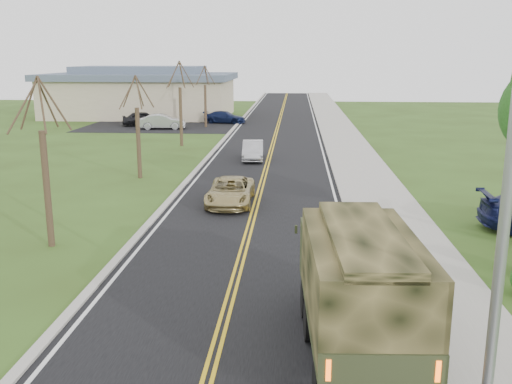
# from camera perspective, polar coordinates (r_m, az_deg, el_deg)

# --- Properties ---
(road) EXTENTS (8.00, 120.00, 0.01)m
(road) POSITION_cam_1_polar(r_m,az_deg,el_deg) (49.60, 1.93, 5.61)
(road) COLOR black
(road) RESTS_ON ground
(curb_right) EXTENTS (0.30, 120.00, 0.12)m
(curb_right) POSITION_cam_1_polar(r_m,az_deg,el_deg) (49.62, 6.75, 5.59)
(curb_right) COLOR #9E998E
(curb_right) RESTS_ON ground
(sidewalk_right) EXTENTS (3.20, 120.00, 0.10)m
(sidewalk_right) POSITION_cam_1_polar(r_m,az_deg,el_deg) (49.74, 8.77, 5.54)
(sidewalk_right) COLOR #9E998E
(sidewalk_right) RESTS_ON ground
(curb_left) EXTENTS (0.30, 120.00, 0.10)m
(curb_left) POSITION_cam_1_polar(r_m,az_deg,el_deg) (49.92, -2.86, 5.70)
(curb_left) COLOR #9E998E
(curb_left) RESTS_ON ground
(street_light) EXTENTS (1.65, 0.22, 8.00)m
(street_light) POSITION_cam_1_polar(r_m,az_deg,el_deg) (9.44, 23.14, -1.59)
(street_light) COLOR gray
(street_light) RESTS_ON ground
(bare_tree_a) EXTENTS (1.93, 2.26, 6.08)m
(bare_tree_a) POSITION_cam_1_polar(r_m,az_deg,el_deg) (21.43, -20.29, 1.59)
(bare_tree_a) COLOR #38281C
(bare_tree_a) RESTS_ON ground
(bare_tree_b) EXTENTS (1.83, 2.14, 5.73)m
(bare_tree_b) POSITION_cam_1_polar(r_m,az_deg,el_deg) (32.61, -11.71, 5.66)
(bare_tree_b) COLOR #38281C
(bare_tree_b) RESTS_ON ground
(bare_tree_c) EXTENTS (2.04, 2.39, 6.42)m
(bare_tree_c) POSITION_cam_1_polar(r_m,az_deg,el_deg) (44.18, -7.55, 8.17)
(bare_tree_c) COLOR #38281C
(bare_tree_c) RESTS_ON ground
(bare_tree_d) EXTENTS (1.88, 2.20, 5.91)m
(bare_tree_d) POSITION_cam_1_polar(r_m,az_deg,el_deg) (55.97, -5.09, 9.07)
(bare_tree_d) COLOR #38281C
(bare_tree_d) RESTS_ON ground
(commercial_building) EXTENTS (25.50, 21.50, 5.65)m
(commercial_building) POSITION_cam_1_polar(r_m,az_deg,el_deg) (67.59, -11.39, 9.71)
(commercial_building) COLOR tan
(commercial_building) RESTS_ON ground
(military_truck) EXTENTS (2.53, 6.48, 3.18)m
(military_truck) POSITION_cam_1_polar(r_m,az_deg,el_deg) (13.05, 10.10, -8.77)
(military_truck) COLOR black
(military_truck) RESTS_ON ground
(suv_champagne) EXTENTS (2.05, 4.41, 1.22)m
(suv_champagne) POSITION_cam_1_polar(r_m,az_deg,el_deg) (26.44, -2.57, 0.06)
(suv_champagne) COLOR tan
(suv_champagne) RESTS_ON ground
(sedan_silver) EXTENTS (1.58, 3.94, 1.27)m
(sedan_silver) POSITION_cam_1_polar(r_m,az_deg,el_deg) (37.90, -0.31, 4.17)
(sedan_silver) COLOR #AAAAAE
(sedan_silver) RESTS_ON ground
(lot_car_dark) EXTENTS (4.57, 2.90, 1.45)m
(lot_car_dark) POSITION_cam_1_polar(r_m,az_deg,el_deg) (58.09, -11.15, 7.22)
(lot_car_dark) COLOR black
(lot_car_dark) RESTS_ON ground
(lot_car_silver) EXTENTS (4.48, 2.00, 1.43)m
(lot_car_silver) POSITION_cam_1_polar(r_m,az_deg,el_deg) (55.08, -9.35, 6.96)
(lot_car_silver) COLOR #ABABB0
(lot_car_silver) RESTS_ON ground
(lot_car_navy) EXTENTS (4.54, 2.55, 1.24)m
(lot_car_navy) POSITION_cam_1_polar(r_m,az_deg,el_deg) (59.35, -3.14, 7.48)
(lot_car_navy) COLOR #10193B
(lot_car_navy) RESTS_ON ground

